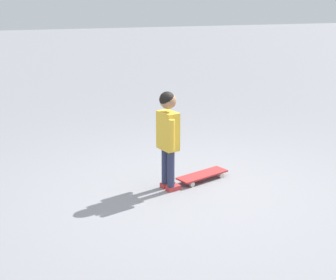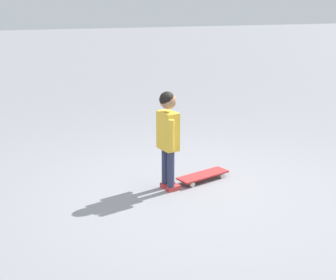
{
  "view_description": "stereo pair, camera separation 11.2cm",
  "coord_description": "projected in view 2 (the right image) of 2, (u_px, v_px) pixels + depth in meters",
  "views": [
    {
      "loc": [
        -4.25,
        1.68,
        2.0
      ],
      "look_at": [
        0.19,
        0.17,
        0.55
      ],
      "focal_mm": 50.69,
      "sensor_mm": 36.0,
      "label": 1
    },
    {
      "loc": [
        -4.28,
        1.57,
        2.0
      ],
      "look_at": [
        0.19,
        0.17,
        0.55
      ],
      "focal_mm": 50.69,
      "sensor_mm": 36.0,
      "label": 2
    }
  ],
  "objects": [
    {
      "name": "skateboard",
      "position": [
        203.0,
        175.0,
        5.29
      ],
      "size": [
        0.38,
        0.65,
        0.07
      ],
      "color": "#B22D2D",
      "rests_on": "ground"
    },
    {
      "name": "ground_plane",
      "position": [
        189.0,
        194.0,
        4.94
      ],
      "size": [
        50.0,
        50.0,
        0.0
      ],
      "primitive_type": "plane",
      "color": "gray"
    },
    {
      "name": "child_person",
      "position": [
        168.0,
        130.0,
        4.87
      ],
      "size": [
        0.4,
        0.22,
        1.06
      ],
      "color": "#2D3351",
      "rests_on": "ground"
    }
  ]
}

